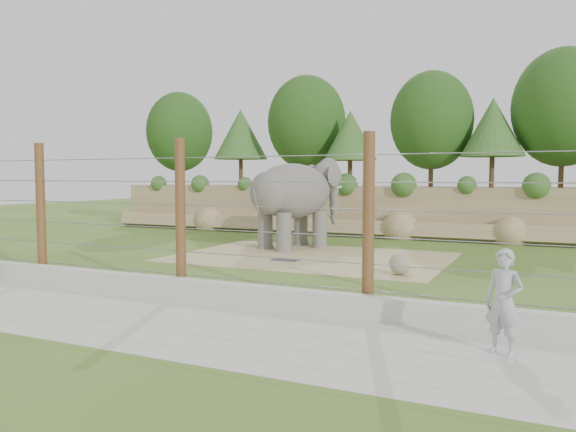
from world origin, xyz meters
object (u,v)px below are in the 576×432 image
at_px(stone_ball, 400,264).
at_px(barrier_fence, 181,216).
at_px(elephant, 293,204).
at_px(zookeeper, 504,302).

height_order(stone_ball, barrier_fence, barrier_fence).
distance_m(stone_ball, barrier_fence, 6.94).
height_order(elephant, barrier_fence, barrier_fence).
xyz_separation_m(elephant, stone_ball, (5.69, -4.51, -1.52)).
relative_size(stone_ball, barrier_fence, 0.03).
bearing_deg(barrier_fence, stone_ball, 48.41).
xyz_separation_m(elephant, zookeeper, (9.15, -11.40, -0.96)).
relative_size(barrier_fence, zookeeper, 11.22).
bearing_deg(stone_ball, barrier_fence, -131.59).
distance_m(stone_ball, zookeeper, 7.73).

